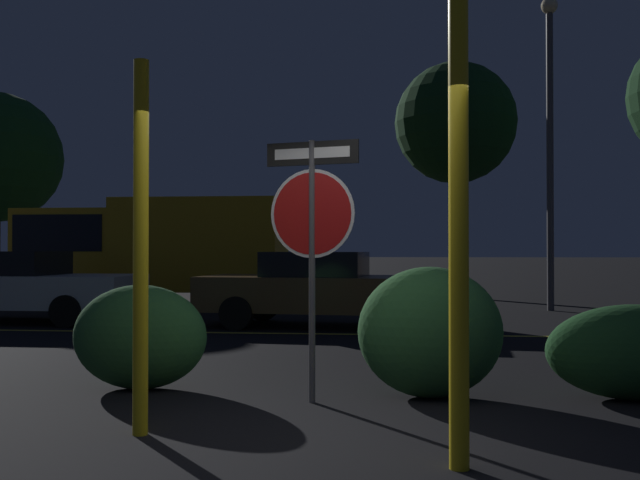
# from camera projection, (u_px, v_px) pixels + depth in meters

# --- Properties ---
(ground_plane) EXTENTS (260.00, 260.00, 0.00)m
(ground_plane) POSITION_uv_depth(u_px,v_px,m) (297.00, 442.00, 5.27)
(ground_plane) COLOR black
(road_center_stripe) EXTENTS (32.38, 0.12, 0.01)m
(road_center_stripe) POSITION_uv_depth(u_px,v_px,m) (349.00, 334.00, 12.01)
(road_center_stripe) COLOR gold
(road_center_stripe) RESTS_ON ground_plane
(stop_sign) EXTENTS (0.89, 0.25, 2.45)m
(stop_sign) POSITION_uv_depth(u_px,v_px,m) (312.00, 216.00, 6.68)
(stop_sign) COLOR #4C4C51
(stop_sign) RESTS_ON ground_plane
(yellow_pole_left) EXTENTS (0.12, 0.12, 2.90)m
(yellow_pole_left) POSITION_uv_depth(u_px,v_px,m) (141.00, 247.00, 5.51)
(yellow_pole_left) COLOR yellow
(yellow_pole_left) RESTS_ON ground_plane
(yellow_pole_right) EXTENTS (0.13, 0.13, 3.36)m
(yellow_pole_right) POSITION_uv_depth(u_px,v_px,m) (459.00, 212.00, 4.66)
(yellow_pole_right) COLOR yellow
(yellow_pole_right) RESTS_ON ground_plane
(hedge_bush_1) EXTENTS (1.39, 0.79, 1.07)m
(hedge_bush_1) POSITION_uv_depth(u_px,v_px,m) (140.00, 337.00, 7.30)
(hedge_bush_1) COLOR #2D6633
(hedge_bush_1) RESTS_ON ground_plane
(hedge_bush_2) EXTENTS (1.39, 0.92, 1.26)m
(hedge_bush_2) POSITION_uv_depth(u_px,v_px,m) (430.00, 332.00, 6.88)
(hedge_bush_2) COLOR #2D6633
(hedge_bush_2) RESTS_ON ground_plane
(hedge_bush_3) EXTENTS (1.68, 0.83, 0.91)m
(hedge_bush_3) POSITION_uv_depth(u_px,v_px,m) (636.00, 352.00, 6.77)
(hedge_bush_3) COLOR #1E4C23
(hedge_bush_3) RESTS_ON ground_plane
(passing_car_1) EXTENTS (4.95, 2.01, 1.40)m
(passing_car_1) POSITION_uv_depth(u_px,v_px,m) (14.00, 286.00, 14.09)
(passing_car_1) COLOR silver
(passing_car_1) RESTS_ON ground_plane
(passing_car_2) EXTENTS (4.73, 2.27, 1.39)m
(passing_car_2) POSITION_uv_depth(u_px,v_px,m) (322.00, 288.00, 13.21)
(passing_car_2) COLOR brown
(passing_car_2) RESTS_ON ground_plane
(delivery_truck) EXTENTS (6.66, 2.43, 2.70)m
(delivery_truck) POSITION_uv_depth(u_px,v_px,m) (149.00, 246.00, 18.22)
(delivery_truck) COLOR gold
(delivery_truck) RESTS_ON ground_plane
(street_lamp) EXTENTS (0.39, 0.39, 7.37)m
(street_lamp) POSITION_uv_depth(u_px,v_px,m) (550.00, 123.00, 16.71)
(street_lamp) COLOR #4C4C51
(street_lamp) RESTS_ON ground_plane
(tree_0) EXTENTS (3.63, 3.63, 7.05)m
(tree_0) POSITION_uv_depth(u_px,v_px,m) (455.00, 124.00, 21.33)
(tree_0) COLOR #422D1E
(tree_0) RESTS_ON ground_plane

